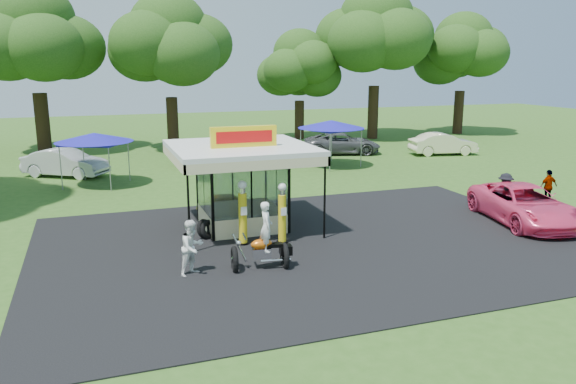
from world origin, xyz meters
The scene contains 25 objects.
ground centered at (0.00, 0.00, 0.00)m, with size 120.00×120.00×0.00m, color #2F561A.
asphalt_apron centered at (0.00, 2.00, 0.02)m, with size 20.00×14.00×0.04m, color black.
gas_station_kiosk centered at (-2.00, 4.99, 1.78)m, with size 5.40×5.40×4.18m.
gas_pump_left centered at (-2.54, 2.79, 1.16)m, with size 0.45×0.45×2.42m.
gas_pump_right centered at (-1.13, 2.45, 1.10)m, with size 0.43×0.43×2.30m.
motorcycle centered at (-2.53, 0.16, 0.91)m, with size 2.03×1.15×2.33m.
spare_tires centered at (-3.67, 3.99, 0.38)m, with size 0.95×0.87×0.77m.
a_frame_sign centered at (9.64, 1.57, 0.53)m, with size 0.64×0.72×1.05m.
kiosk_car centered at (-2.00, 7.20, 0.48)m, with size 1.13×2.82×0.96m, color yellow.
pink_sedan centered at (9.26, 1.70, 0.80)m, with size 2.65×5.74×1.59m, color #FA4478.
spectator_west centered at (-4.81, 0.43, 0.89)m, with size 0.87×0.68×1.79m, color white.
spectator_east_a centered at (9.53, 3.21, 0.92)m, with size 1.18×0.68×1.83m, color black.
spectator_east_b centered at (12.83, 4.10, 0.81)m, with size 0.95×0.40×1.62m, color gray.
bg_car_a centered at (-9.11, 18.69, 0.82)m, with size 1.74×4.98×1.64m, color silver.
bg_car_b centered at (-0.06, 20.28, 0.74)m, with size 2.08×5.10×1.48m, color #9B0B0E.
bg_car_c centered at (4.36, 19.09, 0.81)m, with size 1.92×4.76×1.62m, color silver.
bg_car_d centered at (9.87, 21.02, 0.77)m, with size 2.56×5.56×1.54m, color #4F4F51.
bg_car_e centered at (16.64, 18.20, 0.79)m, with size 1.68×4.82×1.59m, color #EFE9B7.
tent_west centered at (-7.40, 15.52, 2.61)m, with size 4.12×4.12×2.88m.
tent_east centered at (7.00, 16.60, 2.70)m, with size 4.27×4.27×2.98m.
oak_far_b centered at (-10.94, 29.76, 7.72)m, with size 10.14×10.14×12.09m.
oak_far_c centered at (-1.62, 26.89, 7.24)m, with size 9.68×9.68×11.41m.
oak_far_d centered at (9.91, 30.14, 5.89)m, with size 7.76×7.76×9.23m.
oak_far_e centered at (16.10, 28.12, 8.17)m, with size 10.76×10.76×12.81m.
oak_far_f centered at (25.38, 28.56, 6.99)m, with size 9.04×9.04×10.89m.
Camera 1 is at (-7.53, -16.36, 6.54)m, focal length 35.00 mm.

